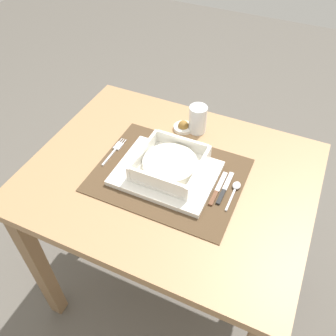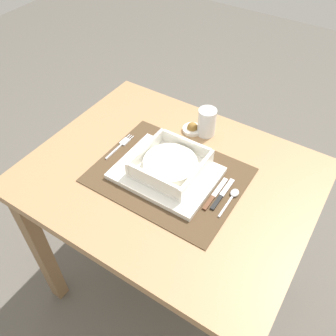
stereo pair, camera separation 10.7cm
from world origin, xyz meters
The scene contains 11 objects.
ground_plane centered at (0.00, 0.00, 0.00)m, with size 6.00×6.00×0.00m, color #59544C.
dining_table centered at (0.00, 0.00, 0.60)m, with size 0.86×0.69×0.72m.
placemat centered at (0.00, -0.01, 0.72)m, with size 0.44×0.34×0.00m, color #4C3823.
serving_plate centered at (-0.01, -0.01, 0.73)m, with size 0.30×0.23×0.02m, color white.
porridge_bowl centered at (0.00, 0.00, 0.76)m, with size 0.19×0.19×0.05m.
fork centered at (-0.20, 0.02, 0.72)m, with size 0.02×0.14×0.00m.
spoon centered at (0.20, 0.02, 0.73)m, with size 0.02×0.12×0.01m.
butter_knife centered at (0.17, 0.00, 0.73)m, with size 0.01×0.13×0.01m.
bread_knife centered at (0.16, -0.01, 0.73)m, with size 0.01×0.14×0.01m.
drinking_glass centered at (0.00, 0.23, 0.76)m, with size 0.06×0.06×0.10m.
condiment_saucer centered at (-0.05, 0.21, 0.73)m, with size 0.07×0.07×0.04m.
Camera 2 is at (0.40, -0.64, 1.52)m, focal length 38.27 mm.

